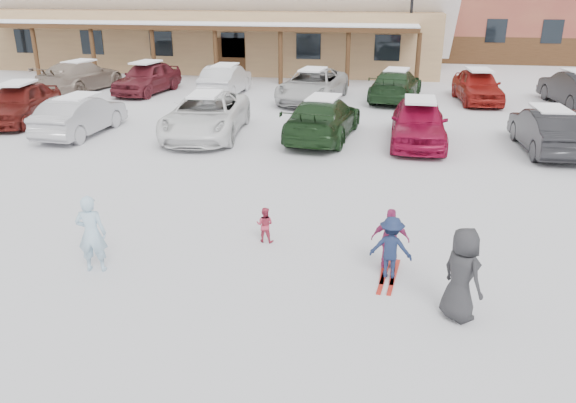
% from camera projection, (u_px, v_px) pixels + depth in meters
% --- Properties ---
extents(ground, '(160.00, 160.00, 0.00)m').
position_uv_depth(ground, '(264.00, 267.00, 10.86)').
color(ground, silver).
rests_on(ground, ground).
extents(day_lodge, '(29.12, 12.50, 10.38)m').
position_uv_depth(day_lodge, '(219.00, 3.00, 36.54)').
color(day_lodge, tan).
rests_on(day_lodge, ground).
extents(lamp_post, '(0.50, 0.25, 6.50)m').
position_uv_depth(lamp_post, '(411.00, 12.00, 30.77)').
color(lamp_post, black).
rests_on(lamp_post, ground).
extents(adult_skier, '(0.61, 0.46, 1.52)m').
position_uv_depth(adult_skier, '(91.00, 234.00, 10.48)').
color(adult_skier, '#A4C9E0').
rests_on(adult_skier, ground).
extents(toddler_red, '(0.40, 0.33, 0.77)m').
position_uv_depth(toddler_red, '(265.00, 225.00, 11.81)').
color(toddler_red, '#B5314B').
rests_on(toddler_red, ground).
extents(child_navy, '(0.83, 0.54, 1.21)m').
position_uv_depth(child_navy, '(391.00, 248.00, 10.28)').
color(child_navy, '#172344').
rests_on(child_navy, ground).
extents(skis_child_navy, '(0.38, 1.41, 0.03)m').
position_uv_depth(skis_child_navy, '(389.00, 276.00, 10.49)').
color(skis_child_navy, '#AA2218').
rests_on(skis_child_navy, ground).
extents(child_magenta, '(0.73, 0.33, 1.23)m').
position_uv_depth(child_magenta, '(390.00, 239.00, 10.59)').
color(child_magenta, '#AD316B').
rests_on(child_magenta, ground).
extents(skis_child_magenta, '(0.27, 1.41, 0.03)m').
position_uv_depth(skis_child_magenta, '(388.00, 268.00, 10.81)').
color(skis_child_magenta, '#AA2218').
rests_on(skis_child_magenta, ground).
extents(bystander_dark, '(0.87, 0.92, 1.59)m').
position_uv_depth(bystander_dark, '(462.00, 274.00, 8.95)').
color(bystander_dark, '#28282A').
rests_on(bystander_dark, ground).
extents(parked_car_0, '(2.51, 4.77, 1.55)m').
position_uv_depth(parked_car_0, '(20.00, 103.00, 21.89)').
color(parked_car_0, '#601814').
rests_on(parked_car_0, ground).
extents(parked_car_1, '(1.62, 4.29, 1.40)m').
position_uv_depth(parked_car_1, '(80.00, 115.00, 20.14)').
color(parked_car_1, '#A09FA4').
rests_on(parked_car_1, ground).
extents(parked_car_2, '(2.95, 5.59, 1.50)m').
position_uv_depth(parked_car_2, '(206.00, 115.00, 19.99)').
color(parked_car_2, white).
rests_on(parked_car_2, ground).
extents(parked_car_3, '(2.54, 5.18, 1.45)m').
position_uv_depth(parked_car_3, '(323.00, 118.00, 19.63)').
color(parked_car_3, '#1A3419').
rests_on(parked_car_3, ground).
extents(parked_car_4, '(1.88, 4.53, 1.53)m').
position_uv_depth(parked_car_4, '(419.00, 122.00, 18.89)').
color(parked_car_4, maroon).
rests_on(parked_car_4, ground).
extents(parked_car_5, '(1.68, 4.35, 1.41)m').
position_uv_depth(parked_car_5, '(547.00, 130.00, 18.09)').
color(parked_car_5, black).
rests_on(parked_car_5, ground).
extents(parked_car_7, '(2.82, 5.39, 1.49)m').
position_uv_depth(parked_car_7, '(81.00, 76.00, 28.40)').
color(parked_car_7, gray).
rests_on(parked_car_7, ground).
extents(parked_car_8, '(2.37, 4.69, 1.53)m').
position_uv_depth(parked_car_8, '(147.00, 78.00, 27.77)').
color(parked_car_8, maroon).
rests_on(parked_car_8, ground).
extents(parked_car_9, '(1.56, 4.43, 1.46)m').
position_uv_depth(parked_car_9, '(226.00, 80.00, 27.31)').
color(parked_car_9, silver).
rests_on(parked_car_9, ground).
extents(parked_car_10, '(3.10, 5.57, 1.47)m').
position_uv_depth(parked_car_10, '(313.00, 85.00, 25.86)').
color(parked_car_10, beige).
rests_on(parked_car_10, ground).
extents(parked_car_11, '(2.73, 5.15, 1.42)m').
position_uv_depth(parked_car_11, '(396.00, 85.00, 26.06)').
color(parked_car_11, '#1C361C').
rests_on(parked_car_11, ground).
extents(parked_car_12, '(2.13, 4.50, 1.48)m').
position_uv_depth(parked_car_12, '(477.00, 86.00, 25.66)').
color(parked_car_12, maroon).
rests_on(parked_car_12, ground).
extents(parked_car_13, '(2.30, 4.87, 1.54)m').
position_uv_depth(parked_car_13, '(576.00, 89.00, 24.84)').
color(parked_car_13, black).
rests_on(parked_car_13, ground).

